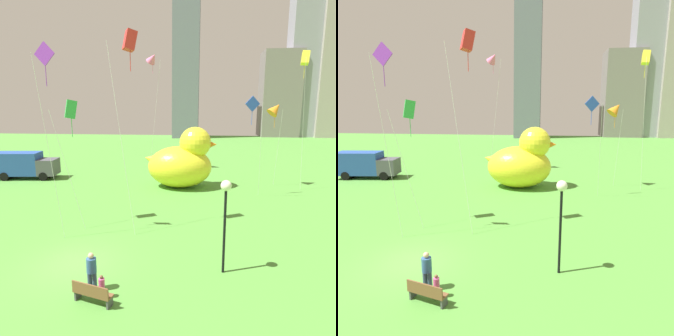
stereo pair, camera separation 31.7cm
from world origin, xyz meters
TOP-DOWN VIEW (x-y plane):
  - ground_plane at (0.00, 0.00)m, footprint 140.00×140.00m
  - park_bench at (1.96, -2.90)m, footprint 1.71×0.88m
  - person_adult at (1.65, -2.02)m, footprint 0.41×0.41m
  - person_child at (2.23, -2.51)m, footprint 0.25×0.25m
  - giant_inflatable_duck at (4.31, 15.23)m, footprint 6.98×4.48m
  - lamppost at (7.21, 0.02)m, footprint 0.49×0.49m
  - box_truck at (-12.70, 16.91)m, footprint 6.69×3.05m
  - city_skyline at (23.26, 69.46)m, footprint 42.78×13.25m
  - kite_orange at (12.86, 16.41)m, footprint 1.82×1.53m
  - kite_purple at (-2.44, 3.23)m, footprint 1.27×0.76m
  - kite_yellow at (14.88, 15.56)m, footprint 0.94×1.01m
  - kite_pink at (0.41, 22.46)m, footprint 1.90×1.84m
  - kite_green at (-2.04, 5.28)m, footprint 1.92×1.46m
  - kite_red at (1.86, 5.03)m, footprint 1.80×1.79m
  - kite_blue at (10.20, 12.57)m, footprint 1.62×1.64m

SIDE VIEW (x-z plane):
  - ground_plane at x=0.00m, z-range 0.00..0.00m
  - park_bench at x=1.96m, z-range 0.03..0.93m
  - person_child at x=2.23m, z-range 0.05..1.06m
  - person_adult at x=1.65m, z-range 0.09..1.78m
  - box_truck at x=-12.70m, z-range 0.03..2.88m
  - giant_inflatable_duck at x=4.31m, z-range -0.43..5.35m
  - lamppost at x=7.21m, z-range 1.24..5.67m
  - kite_orange at x=12.86m, z-range 3.30..11.49m
  - kite_green at x=-2.04m, z-range 3.38..11.42m
  - kite_blue at x=10.20m, z-range 3.33..11.80m
  - kite_purple at x=-2.44m, z-range 4.45..15.48m
  - kite_red at x=1.86m, z-range 5.28..17.24m
  - kite_yellow at x=14.88m, z-range 5.48..17.87m
  - kite_pink at x=0.41m, z-range 6.09..19.87m
  - city_skyline at x=23.26m, z-range -3.04..37.32m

